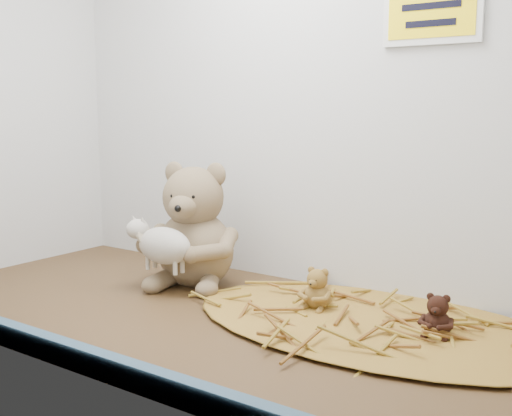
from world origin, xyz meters
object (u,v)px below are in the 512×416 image
Objects in this scene: main_teddy at (195,224)px; mini_teddy_tan at (318,286)px; mini_teddy_brown at (438,313)px; toy_lamb at (165,246)px.

mini_teddy_tan is at bearing -24.16° from main_teddy.
mini_teddy_brown is (54.09, -4.15, -8.16)cm from main_teddy.
mini_teddy_tan is at bearing 167.92° from mini_teddy_brown.
toy_lamb is at bearing -170.12° from mini_teddy_tan.
main_teddy is 9.79cm from toy_lamb.
mini_teddy_tan is at bearing 11.55° from toy_lamb.
toy_lamb is (0.00, -9.29, -3.07)cm from main_teddy.
main_teddy is 54.86cm from mini_teddy_brown.
main_teddy is at bearing 166.75° from mini_teddy_brown.
mini_teddy_brown is (54.09, 5.15, -5.08)cm from toy_lamb.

